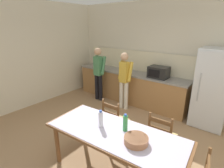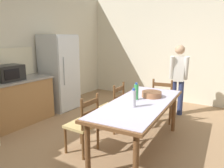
% 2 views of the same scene
% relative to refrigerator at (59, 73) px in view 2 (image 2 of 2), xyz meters
% --- Properties ---
extents(ground_plane, '(8.32, 8.32, 0.00)m').
position_rel_refrigerator_xyz_m(ground_plane, '(-1.05, -2.19, -0.89)').
color(ground_plane, '#9E7A56').
extents(wall_back, '(6.52, 0.12, 2.90)m').
position_rel_refrigerator_xyz_m(wall_back, '(-1.05, 0.47, 0.56)').
color(wall_back, beige).
rests_on(wall_back, ground).
extents(wall_right, '(0.12, 5.20, 2.90)m').
position_rel_refrigerator_xyz_m(wall_right, '(2.21, -2.19, 0.56)').
color(wall_right, beige).
rests_on(wall_right, ground).
extents(refrigerator, '(0.70, 0.73, 1.79)m').
position_rel_refrigerator_xyz_m(refrigerator, '(0.00, 0.00, 0.00)').
color(refrigerator, silver).
rests_on(refrigerator, ground).
extents(microwave, '(0.50, 0.39, 0.30)m').
position_rel_refrigerator_xyz_m(microwave, '(-1.30, 0.02, 0.17)').
color(microwave, black).
rests_on(microwave, kitchen_counter).
extents(dining_table, '(2.14, 0.99, 0.77)m').
position_rel_refrigerator_xyz_m(dining_table, '(-0.82, -2.51, -0.20)').
color(dining_table, brown).
rests_on(dining_table, ground).
extents(bottle_near_centre, '(0.07, 0.07, 0.27)m').
position_rel_refrigerator_xyz_m(bottle_near_centre, '(-1.08, -2.53, 0.00)').
color(bottle_near_centre, silver).
rests_on(bottle_near_centre, dining_table).
extents(bottle_off_centre, '(0.07, 0.07, 0.27)m').
position_rel_refrigerator_xyz_m(bottle_off_centre, '(-0.72, -2.40, 0.00)').
color(bottle_off_centre, green).
rests_on(bottle_off_centre, dining_table).
extents(serving_bowl, '(0.32, 0.32, 0.09)m').
position_rel_refrigerator_xyz_m(serving_bowl, '(-0.45, -2.54, -0.07)').
color(serving_bowl, '#9E6642').
rests_on(serving_bowl, dining_table).
extents(chair_side_far_right, '(0.44, 0.42, 0.91)m').
position_rel_refrigerator_xyz_m(chair_side_far_right, '(-0.40, -1.76, -0.45)').
color(chair_side_far_right, brown).
rests_on(chair_side_far_right, ground).
extents(chair_head_end, '(0.46, 0.48, 0.91)m').
position_rel_refrigerator_xyz_m(chair_head_end, '(0.51, -2.41, -0.45)').
color(chair_head_end, brown).
rests_on(chair_head_end, ground).
extents(chair_side_far_left, '(0.42, 0.40, 0.91)m').
position_rel_refrigerator_xyz_m(chair_side_far_left, '(-1.34, -1.83, -0.45)').
color(chair_side_far_left, brown).
rests_on(chair_side_far_left, ground).
extents(person_by_table, '(0.34, 0.44, 1.57)m').
position_rel_refrigerator_xyz_m(person_by_table, '(1.07, -2.55, -0.01)').
color(person_by_table, navy).
rests_on(person_by_table, ground).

